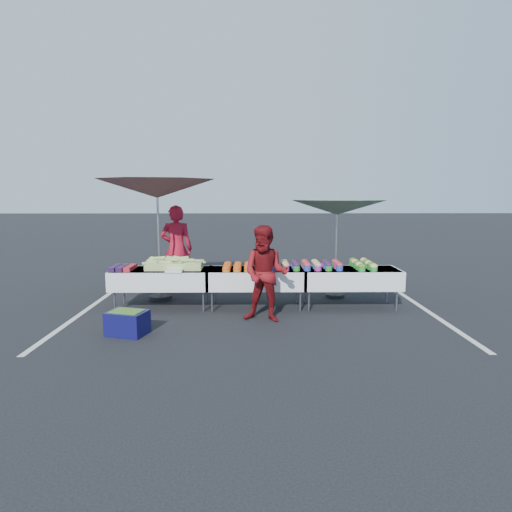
{
  "coord_description": "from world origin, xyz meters",
  "views": [
    {
      "loc": [
        -0.1,
        -8.02,
        2.17
      ],
      "look_at": [
        0.0,
        0.0,
        1.0
      ],
      "focal_mm": 30.0,
      "sensor_mm": 36.0,
      "label": 1
    }
  ],
  "objects_px": {
    "umbrella_left": "(157,190)",
    "storage_bin": "(127,322)",
    "table_right": "(350,277)",
    "vendor": "(177,249)",
    "table_center": "(256,278)",
    "table_left": "(162,278)",
    "customer": "(266,274)",
    "umbrella_right": "(337,208)"
  },
  "relations": [
    {
      "from": "umbrella_left",
      "to": "storage_bin",
      "type": "distance_m",
      "value": 3.03
    },
    {
      "from": "umbrella_left",
      "to": "storage_bin",
      "type": "height_order",
      "value": "umbrella_left"
    },
    {
      "from": "table_right",
      "to": "vendor",
      "type": "height_order",
      "value": "vendor"
    },
    {
      "from": "table_center",
      "to": "table_right",
      "type": "xyz_separation_m",
      "value": [
        1.8,
        0.0,
        0.0
      ]
    },
    {
      "from": "table_left",
      "to": "umbrella_left",
      "type": "xyz_separation_m",
      "value": [
        -0.17,
        0.64,
        1.67
      ]
    },
    {
      "from": "storage_bin",
      "to": "customer",
      "type": "bearing_deg",
      "value": 33.95
    },
    {
      "from": "table_center",
      "to": "table_right",
      "type": "height_order",
      "value": "same"
    },
    {
      "from": "table_left",
      "to": "table_right",
      "type": "xyz_separation_m",
      "value": [
        3.6,
        0.0,
        0.0
      ]
    },
    {
      "from": "umbrella_left",
      "to": "table_center",
      "type": "bearing_deg",
      "value": -18.02
    },
    {
      "from": "customer",
      "to": "storage_bin",
      "type": "xyz_separation_m",
      "value": [
        -2.17,
        -0.7,
        -0.63
      ]
    },
    {
      "from": "umbrella_right",
      "to": "vendor",
      "type": "bearing_deg",
      "value": 170.08
    },
    {
      "from": "table_center",
      "to": "umbrella_left",
      "type": "bearing_deg",
      "value": 161.98
    },
    {
      "from": "table_right",
      "to": "umbrella_left",
      "type": "bearing_deg",
      "value": 170.35
    },
    {
      "from": "vendor",
      "to": "umbrella_left",
      "type": "xyz_separation_m",
      "value": [
        -0.22,
        -0.76,
        1.29
      ]
    },
    {
      "from": "table_right",
      "to": "umbrella_right",
      "type": "relative_size",
      "value": 0.76
    },
    {
      "from": "table_left",
      "to": "customer",
      "type": "distance_m",
      "value": 2.16
    },
    {
      "from": "table_center",
      "to": "vendor",
      "type": "relative_size",
      "value": 0.97
    },
    {
      "from": "customer",
      "to": "umbrella_right",
      "type": "xyz_separation_m",
      "value": [
        1.53,
        1.69,
        1.05
      ]
    },
    {
      "from": "vendor",
      "to": "storage_bin",
      "type": "xyz_separation_m",
      "value": [
        -0.27,
        -2.98,
        -0.77
      ]
    },
    {
      "from": "table_right",
      "to": "vendor",
      "type": "relative_size",
      "value": 0.97
    },
    {
      "from": "table_center",
      "to": "umbrella_left",
      "type": "relative_size",
      "value": 0.64
    },
    {
      "from": "table_left",
      "to": "customer",
      "type": "relative_size",
      "value": 1.13
    },
    {
      "from": "table_center",
      "to": "storage_bin",
      "type": "bearing_deg",
      "value": -141.88
    },
    {
      "from": "customer",
      "to": "storage_bin",
      "type": "distance_m",
      "value": 2.36
    },
    {
      "from": "table_left",
      "to": "storage_bin",
      "type": "xyz_separation_m",
      "value": [
        -0.22,
        -1.58,
        -0.39
      ]
    },
    {
      "from": "storage_bin",
      "to": "table_left",
      "type": "bearing_deg",
      "value": 98.35
    },
    {
      "from": "table_left",
      "to": "table_center",
      "type": "relative_size",
      "value": 1.0
    },
    {
      "from": "table_left",
      "to": "customer",
      "type": "bearing_deg",
      "value": -24.39
    },
    {
      "from": "customer",
      "to": "umbrella_right",
      "type": "relative_size",
      "value": 0.67
    },
    {
      "from": "table_left",
      "to": "umbrella_left",
      "type": "distance_m",
      "value": 1.79
    },
    {
      "from": "table_right",
      "to": "customer",
      "type": "relative_size",
      "value": 1.13
    },
    {
      "from": "table_center",
      "to": "customer",
      "type": "bearing_deg",
      "value": -80.13
    },
    {
      "from": "umbrella_left",
      "to": "table_right",
      "type": "bearing_deg",
      "value": -9.65
    },
    {
      "from": "table_center",
      "to": "umbrella_right",
      "type": "height_order",
      "value": "umbrella_right"
    },
    {
      "from": "customer",
      "to": "umbrella_left",
      "type": "height_order",
      "value": "umbrella_left"
    },
    {
      "from": "table_left",
      "to": "storage_bin",
      "type": "bearing_deg",
      "value": -97.81
    },
    {
      "from": "vendor",
      "to": "customer",
      "type": "xyz_separation_m",
      "value": [
        1.9,
        -2.29,
        -0.14
      ]
    },
    {
      "from": "customer",
      "to": "storage_bin",
      "type": "height_order",
      "value": "customer"
    },
    {
      "from": "table_right",
      "to": "storage_bin",
      "type": "height_order",
      "value": "table_right"
    },
    {
      "from": "table_left",
      "to": "umbrella_right",
      "type": "relative_size",
      "value": 0.76
    },
    {
      "from": "table_left",
      "to": "vendor",
      "type": "bearing_deg",
      "value": 87.8
    },
    {
      "from": "table_right",
      "to": "umbrella_left",
      "type": "xyz_separation_m",
      "value": [
        -3.77,
        0.64,
        1.67
      ]
    }
  ]
}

